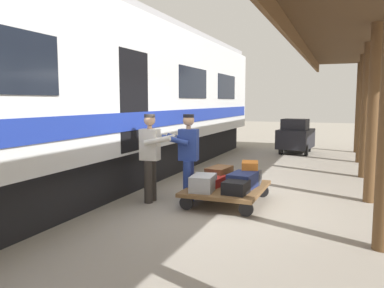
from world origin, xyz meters
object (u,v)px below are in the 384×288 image
object	(u,v)px
suitcase_black_hardshell	(236,187)
porter_by_door	(151,155)
suitcase_gray_aluminum	(203,183)
train_car	(73,96)
porter_in_overalls	(188,155)
baggage_tug	(296,137)
suitcase_red_plastic	(212,181)
suitcase_brown_leather	(219,174)
suitcase_orange_carryall	(250,167)
suitcase_navy_fabric	(243,180)
suitcase_slate_roller	(249,177)
luggage_cart	(227,189)

from	to	relation	value
suitcase_black_hardshell	porter_by_door	world-z (taller)	porter_by_door
suitcase_gray_aluminum	train_car	bearing A→B (deg)	-5.56
porter_in_overalls	baggage_tug	size ratio (longest dim) A/B	0.94
suitcase_red_plastic	suitcase_brown_leather	bearing A→B (deg)	-90.00
suitcase_black_hardshell	suitcase_gray_aluminum	xyz separation A→B (m)	(0.62, -0.00, 0.03)
train_car	porter_by_door	xyz separation A→B (m)	(-1.98, 0.25, -1.14)
train_car	porter_by_door	distance (m)	2.30
suitcase_gray_aluminum	suitcase_orange_carryall	world-z (taller)	suitcase_orange_carryall
porter_by_door	baggage_tug	xyz separation A→B (m)	(-1.78, -8.21, -0.30)
suitcase_brown_leather	porter_by_door	distance (m)	1.50
suitcase_navy_fabric	baggage_tug	xyz separation A→B (m)	(-0.08, -7.77, 0.16)
suitcase_slate_roller	porter_by_door	size ratio (longest dim) A/B	0.30
luggage_cart	baggage_tug	size ratio (longest dim) A/B	0.97
train_car	suitcase_slate_roller	xyz separation A→B (m)	(-3.68, -0.68, -1.62)
train_car	suitcase_black_hardshell	xyz separation A→B (m)	(-3.68, 0.30, -1.62)
suitcase_red_plastic	porter_in_overalls	distance (m)	0.70
porter_in_overalls	suitcase_orange_carryall	bearing A→B (deg)	-146.83
porter_by_door	suitcase_slate_roller	bearing A→B (deg)	-151.47
suitcase_navy_fabric	porter_in_overalls	world-z (taller)	porter_in_overalls
suitcase_gray_aluminum	suitcase_navy_fabric	bearing A→B (deg)	-141.69
suitcase_slate_roller	suitcase_red_plastic	distance (m)	0.79
suitcase_navy_fabric	suitcase_gray_aluminum	xyz separation A→B (m)	(0.62, 0.49, 0.00)
suitcase_brown_leather	suitcase_gray_aluminum	size ratio (longest dim) A/B	1.08
suitcase_black_hardshell	porter_by_door	xyz separation A→B (m)	(1.70, -0.05, 0.49)
suitcase_navy_fabric	suitcase_red_plastic	world-z (taller)	suitcase_navy_fabric
suitcase_black_hardshell	baggage_tug	xyz separation A→B (m)	(-0.08, -8.26, 0.19)
suitcase_red_plastic	porter_in_overalls	world-z (taller)	porter_in_overalls
train_car	suitcase_slate_roller	world-z (taller)	train_car
suitcase_black_hardshell	porter_in_overalls	distance (m)	1.18
suitcase_orange_carryall	porter_by_door	bearing A→B (deg)	28.37
suitcase_orange_carryall	porter_by_door	xyz separation A→B (m)	(1.72, 0.93, 0.27)
suitcase_navy_fabric	porter_in_overalls	distance (m)	1.15
suitcase_slate_roller	suitcase_brown_leather	size ratio (longest dim) A/B	0.79
luggage_cart	suitcase_brown_leather	world-z (taller)	suitcase_brown_leather
porter_in_overalls	train_car	bearing A→B (deg)	-0.27
luggage_cart	porter_by_door	bearing A→B (deg)	17.47
luggage_cart	porter_by_door	size ratio (longest dim) A/B	1.04
suitcase_slate_roller	suitcase_brown_leather	bearing A→B (deg)	0.00
suitcase_slate_roller	suitcase_red_plastic	world-z (taller)	suitcase_slate_roller
suitcase_slate_roller	train_car	bearing A→B (deg)	10.39
suitcase_brown_leather	baggage_tug	distance (m)	7.32
luggage_cart	suitcase_red_plastic	bearing A→B (deg)	0.00
suitcase_navy_fabric	suitcase_brown_leather	bearing A→B (deg)	-38.31
luggage_cart	porter_in_overalls	distance (m)	1.00
suitcase_brown_leather	porter_by_door	size ratio (longest dim) A/B	0.38
suitcase_navy_fabric	suitcase_gray_aluminum	world-z (taller)	suitcase_gray_aluminum
suitcase_gray_aluminum	baggage_tug	xyz separation A→B (m)	(-0.69, -8.26, 0.16)
suitcase_red_plastic	porter_in_overalls	bearing A→B (deg)	25.40
porter_in_overalls	suitcase_slate_roller	bearing A→B (deg)	-146.50
porter_by_door	suitcase_brown_leather	bearing A→B (deg)	-139.57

